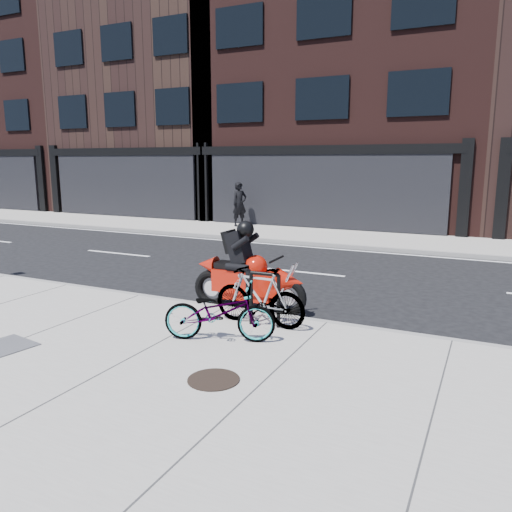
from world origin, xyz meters
The scene contains 13 objects.
ground centered at (0.00, 0.00, 0.00)m, with size 120.00×120.00×0.00m, color black.
sidewalk_near centered at (0.00, -5.00, 0.07)m, with size 60.00×6.00×0.13m, color gray.
sidewalk_far centered at (0.00, 7.75, 0.07)m, with size 60.00×3.50×0.13m, color gray.
building_west centered at (-22.00, 14.50, 6.75)m, with size 10.00×10.00×13.50m, color black.
building_midwest centered at (-12.00, 14.50, 6.00)m, with size 10.00×10.00×12.00m, color black.
building_center centered at (-2.00, 14.50, 7.25)m, with size 12.00×10.00×14.50m, color black.
bike_rack centered at (1.12, -2.60, 0.67)m, with size 0.55×0.09×0.92m.
bicycle_front centered at (0.79, -3.53, 0.58)m, with size 0.59×1.70×0.89m, color gray.
bicycle_rear centered at (1.02, -2.60, 0.63)m, with size 0.47×1.65×0.99m, color gray.
motorcycle centered at (0.41, -1.60, 0.71)m, with size 2.34×0.51×1.75m.
pedestrian centered at (-5.19, 8.60, 1.04)m, with size 0.67×0.44×1.83m, color black.
manhole_cover centered at (1.42, -4.79, 0.14)m, with size 0.66×0.66×0.01m, color black.
utility_grate centered at (-1.96, -5.16, 0.14)m, with size 0.75×0.75×0.01m, color #434346.
Camera 1 is at (4.43, -9.82, 2.84)m, focal length 35.00 mm.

